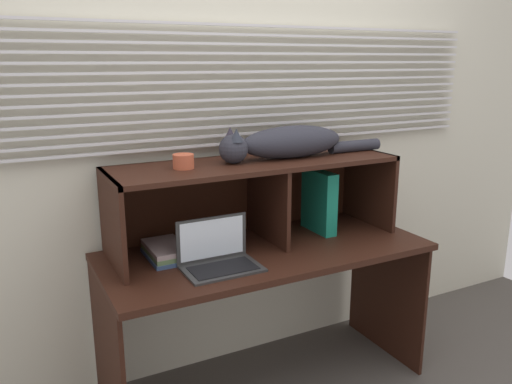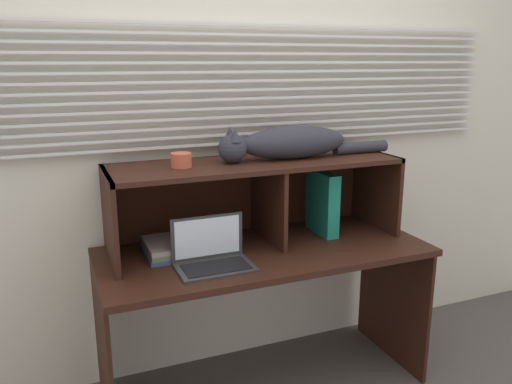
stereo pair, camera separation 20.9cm
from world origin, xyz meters
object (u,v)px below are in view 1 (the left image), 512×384
(cat, at_px, (287,143))
(small_basket, at_px, (183,161))
(laptop, at_px, (218,257))
(binder_upright, at_px, (319,201))
(book_stack, at_px, (166,251))

(cat, xyz_separation_m, small_basket, (-0.52, 0.00, -0.04))
(laptop, bearing_deg, small_basket, 109.19)
(binder_upright, distance_m, book_stack, 0.81)
(cat, distance_m, binder_upright, 0.36)
(laptop, relative_size, small_basket, 3.53)
(cat, bearing_deg, laptop, -155.96)
(book_stack, distance_m, small_basket, 0.41)
(binder_upright, bearing_deg, cat, -180.00)
(cat, distance_m, laptop, 0.65)
(laptop, distance_m, book_stack, 0.26)
(laptop, bearing_deg, cat, 24.04)
(cat, relative_size, book_stack, 3.41)
(cat, distance_m, book_stack, 0.75)
(cat, height_order, binder_upright, cat)
(cat, relative_size, laptop, 2.78)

